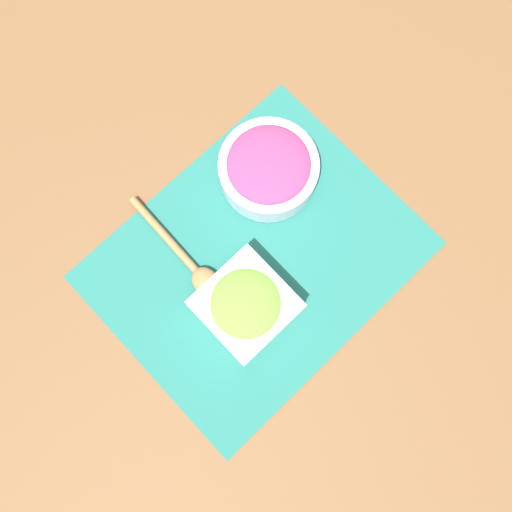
# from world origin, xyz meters

# --- Properties ---
(ground_plane) EXTENTS (3.00, 3.00, 0.00)m
(ground_plane) POSITION_xyz_m (0.00, 0.00, 0.00)
(ground_plane) COLOR brown
(placemat) EXTENTS (0.46, 0.37, 0.00)m
(placemat) POSITION_xyz_m (0.00, 0.00, 0.00)
(placemat) COLOR #236B60
(placemat) RESTS_ON ground_plane
(lettuce_bowl) EXTENTS (0.12, 0.12, 0.06)m
(lettuce_bowl) POSITION_xyz_m (-0.06, -0.04, 0.04)
(lettuce_bowl) COLOR white
(lettuce_bowl) RESTS_ON placemat
(onion_bowl) EXTENTS (0.15, 0.15, 0.07)m
(onion_bowl) POSITION_xyz_m (0.11, 0.08, 0.04)
(onion_bowl) COLOR silver
(onion_bowl) RESTS_ON placemat
(wooden_spoon) EXTENTS (0.04, 0.20, 0.02)m
(wooden_spoon) POSITION_xyz_m (-0.08, 0.06, 0.01)
(wooden_spoon) COLOR #9E7042
(wooden_spoon) RESTS_ON placemat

